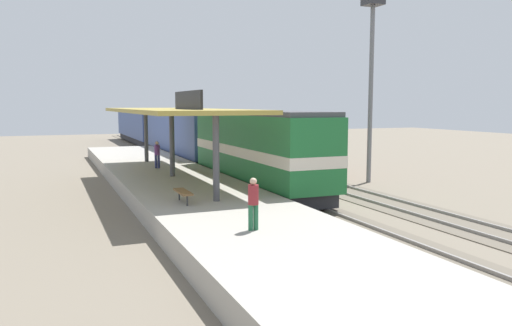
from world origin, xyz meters
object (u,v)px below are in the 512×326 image
object	(u,v)px
light_mast	(372,48)
freight_car	(274,144)
platform_bench	(183,192)
locomotive	(257,149)
passenger_carriage_front	(180,134)
passenger_carriage_rear	(140,125)
person_waiting	(253,201)
person_walking	(157,153)

from	to	relation	value
light_mast	freight_car	bearing A→B (deg)	113.19
platform_bench	locomotive	bearing A→B (deg)	47.26
passenger_carriage_front	passenger_carriage_rear	bearing A→B (deg)	90.00
platform_bench	light_mast	world-z (taller)	light_mast
person_waiting	freight_car	bearing A→B (deg)	63.63
light_mast	person_waiting	world-z (taller)	light_mast
light_mast	person_walking	xyz separation A→B (m)	(-12.45, 5.22, -6.54)
locomotive	freight_car	xyz separation A→B (m)	(4.60, 7.63, -0.44)
platform_bench	freight_car	xyz separation A→B (m)	(10.60, 14.12, 0.63)
freight_car	person_waiting	bearing A→B (deg)	-116.37
locomotive	passenger_carriage_front	world-z (taller)	locomotive
freight_car	person_walking	bearing A→B (deg)	-166.30
person_waiting	person_walking	bearing A→B (deg)	88.70
locomotive	light_mast	distance (m)	9.83
platform_bench	person_waiting	xyz separation A→B (m)	(0.96, -5.32, 0.51)
person_waiting	passenger_carriage_front	bearing A→B (deg)	80.41
light_mast	passenger_carriage_front	bearing A→B (deg)	113.62
passenger_carriage_front	passenger_carriage_rear	distance (m)	20.80
freight_car	platform_bench	bearing A→B (deg)	-126.89
person_waiting	person_walking	distance (m)	17.19
passenger_carriage_rear	person_walking	bearing A→B (deg)	-97.92
locomotive	person_walking	size ratio (longest dim) A/B	8.44
person_waiting	person_walking	size ratio (longest dim) A/B	1.00
passenger_carriage_rear	person_waiting	xyz separation A→B (m)	(-5.04, -50.61, -0.46)
light_mast	person_walking	bearing A→B (deg)	157.27
light_mast	passenger_carriage_rear	bearing A→B (deg)	101.41
platform_bench	person_walking	bearing A→B (deg)	83.50
platform_bench	passenger_carriage_front	world-z (taller)	passenger_carriage_front
freight_car	light_mast	bearing A→B (deg)	-66.81
passenger_carriage_rear	platform_bench	bearing A→B (deg)	-97.55
locomotive	person_waiting	distance (m)	12.85
person_waiting	locomotive	bearing A→B (deg)	66.89
platform_bench	passenger_carriage_rear	size ratio (longest dim) A/B	0.09
locomotive	person_walking	bearing A→B (deg)	130.85
passenger_carriage_front	light_mast	size ratio (longest dim) A/B	1.71
locomotive	person_waiting	xyz separation A→B (m)	(-5.04, -11.81, -0.56)
locomotive	passenger_carriage_rear	world-z (taller)	locomotive
platform_bench	person_waiting	distance (m)	5.43
passenger_carriage_front	person_waiting	distance (m)	30.24
platform_bench	passenger_carriage_rear	xyz separation A→B (m)	(6.00, 45.29, 0.97)
passenger_carriage_front	freight_car	world-z (taller)	passenger_carriage_front
person_waiting	platform_bench	bearing A→B (deg)	100.25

